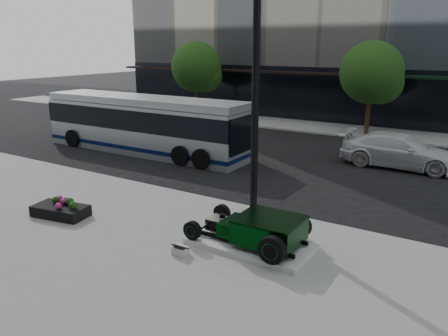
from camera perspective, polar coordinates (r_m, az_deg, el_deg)
The scene contains 11 objects.
ground at distance 17.45m, azimuth 4.08°, elevation -2.80°, with size 120.00×120.00×0.00m, color black.
sidewalk_near at distance 10.30m, azimuth -26.06°, elevation -18.26°, with size 70.00×17.00×0.12m, color gray.
sidewalk_far at distance 30.18m, azimuth 16.66°, elevation 4.66°, with size 70.00×4.00×0.12m, color gray.
street_trees at distance 28.55m, azimuth 18.99°, elevation 11.39°, with size 29.80×3.80×5.70m.
display_plinth at distance 12.43m, azimuth 3.55°, elevation -9.78°, with size 3.40×1.80×0.15m, color silver.
hot_rod at distance 12.09m, azimuth 4.99°, elevation -7.98°, with size 3.22×2.00×0.81m.
info_plaque at distance 11.97m, azimuth -5.73°, elevation -10.64°, with size 0.40×0.30×0.31m.
lamppost at distance 13.62m, azimuth 4.08°, elevation 7.90°, with size 0.43×0.43×7.73m.
flower_planter at distance 15.35m, azimuth -20.56°, elevation -5.15°, with size 1.93×1.20×0.59m.
transit_bus at distance 23.71m, azimuth -10.38°, elevation 5.68°, with size 12.12×2.88×2.92m.
white_sedan at distance 21.97m, azimuth 21.99°, elevation 2.10°, with size 2.19×5.38×1.56m, color silver.
Camera 1 is at (7.65, -14.67, 5.57)m, focal length 35.00 mm.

